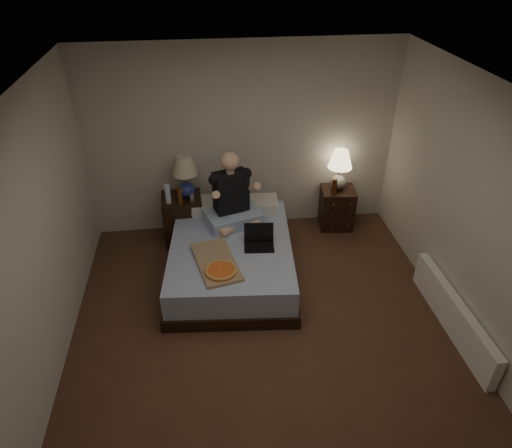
{
  "coord_description": "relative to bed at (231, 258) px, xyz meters",
  "views": [
    {
      "loc": [
        -0.53,
        -3.21,
        3.57
      ],
      "look_at": [
        0.0,
        0.9,
        0.85
      ],
      "focal_mm": 32.0,
      "sensor_mm": 36.0,
      "label": 1
    }
  ],
  "objects": [
    {
      "name": "floor",
      "position": [
        0.27,
        -1.14,
        -0.23
      ],
      "size": [
        4.0,
        4.5,
        0.0
      ],
      "primitive_type": "cube",
      "color": "brown",
      "rests_on": "ground"
    },
    {
      "name": "ceiling",
      "position": [
        0.27,
        -1.14,
        2.27
      ],
      "size": [
        4.0,
        4.5,
        0.0
      ],
      "primitive_type": "cube",
      "rotation": [
        3.14,
        0.0,
        0.0
      ],
      "color": "white",
      "rests_on": "ground"
    },
    {
      "name": "wall_back",
      "position": [
        0.27,
        1.11,
        1.02
      ],
      "size": [
        4.0,
        0.0,
        2.5
      ],
      "primitive_type": "cube",
      "rotation": [
        1.57,
        0.0,
        0.0
      ],
      "color": "silver",
      "rests_on": "ground"
    },
    {
      "name": "wall_left",
      "position": [
        -1.73,
        -1.14,
        1.02
      ],
      "size": [
        0.0,
        4.5,
        2.5
      ],
      "primitive_type": "cube",
      "rotation": [
        1.57,
        0.0,
        1.57
      ],
      "color": "silver",
      "rests_on": "ground"
    },
    {
      "name": "wall_right",
      "position": [
        2.27,
        -1.14,
        1.02
      ],
      "size": [
        0.0,
        4.5,
        2.5
      ],
      "primitive_type": "cube",
      "rotation": [
        1.57,
        0.0,
        -1.57
      ],
      "color": "silver",
      "rests_on": "ground"
    },
    {
      "name": "bed",
      "position": [
        0.0,
        0.0,
        0.0
      ],
      "size": [
        1.56,
        1.99,
        0.47
      ],
      "primitive_type": "cube",
      "rotation": [
        0.0,
        0.0,
        -0.09
      ],
      "color": "#5875B0",
      "rests_on": "floor"
    },
    {
      "name": "nightstand_left",
      "position": [
        -0.57,
        0.8,
        0.09
      ],
      "size": [
        0.52,
        0.47,
        0.65
      ],
      "primitive_type": "cube",
      "rotation": [
        0.0,
        0.0,
        0.03
      ],
      "color": "black",
      "rests_on": "floor"
    },
    {
      "name": "nightstand_right",
      "position": [
        1.54,
        0.88,
        0.05
      ],
      "size": [
        0.48,
        0.44,
        0.57
      ],
      "primitive_type": "cube",
      "rotation": [
        0.0,
        0.0,
        -0.1
      ],
      "color": "black",
      "rests_on": "floor"
    },
    {
      "name": "lamp_left",
      "position": [
        -0.49,
        0.82,
        0.7
      ],
      "size": [
        0.38,
        0.38,
        0.56
      ],
      "primitive_type": null,
      "rotation": [
        0.0,
        0.0,
        0.23
      ],
      "color": "navy",
      "rests_on": "nightstand_left"
    },
    {
      "name": "lamp_right",
      "position": [
        1.53,
        0.91,
        0.62
      ],
      "size": [
        0.4,
        0.4,
        0.56
      ],
      "primitive_type": null,
      "rotation": [
        0.0,
        0.0,
        -0.32
      ],
      "color": "gray",
      "rests_on": "nightstand_right"
    },
    {
      "name": "water_bottle",
      "position": [
        -0.72,
        0.69,
        0.54
      ],
      "size": [
        0.07,
        0.07,
        0.25
      ],
      "primitive_type": "cylinder",
      "color": "silver",
      "rests_on": "nightstand_left"
    },
    {
      "name": "soda_can",
      "position": [
        -0.43,
        0.69,
        0.47
      ],
      "size": [
        0.07,
        0.07,
        0.1
      ],
      "primitive_type": "cylinder",
      "color": "silver",
      "rests_on": "nightstand_left"
    },
    {
      "name": "beer_bottle_left",
      "position": [
        -0.57,
        0.64,
        0.53
      ],
      "size": [
        0.06,
        0.06,
        0.23
      ],
      "primitive_type": "cylinder",
      "color": "#572C0C",
      "rests_on": "nightstand_left"
    },
    {
      "name": "beer_bottle_right",
      "position": [
        1.44,
        0.77,
        0.46
      ],
      "size": [
        0.06,
        0.06,
        0.23
      ],
      "primitive_type": "cylinder",
      "color": "#52250B",
      "rests_on": "nightstand_right"
    },
    {
      "name": "person",
      "position": [
        0.07,
        0.41,
        0.7
      ],
      "size": [
        0.78,
        0.69,
        0.93
      ],
      "primitive_type": null,
      "rotation": [
        0.0,
        0.0,
        0.29
      ],
      "color": "black",
      "rests_on": "bed"
    },
    {
      "name": "laptop",
      "position": [
        0.32,
        -0.14,
        0.35
      ],
      "size": [
        0.36,
        0.31,
        0.24
      ],
      "primitive_type": null,
      "rotation": [
        0.0,
        0.0,
        -0.09
      ],
      "color": "black",
      "rests_on": "bed"
    },
    {
      "name": "pizza_box",
      "position": [
        -0.15,
        -0.57,
        0.27
      ],
      "size": [
        0.55,
        0.83,
        0.08
      ],
      "primitive_type": null,
      "rotation": [
        0.0,
        0.0,
        0.22
      ],
      "color": "tan",
      "rests_on": "bed"
    },
    {
      "name": "radiator",
      "position": [
        2.2,
        -1.21,
        -0.03
      ],
      "size": [
        0.1,
        1.6,
        0.4
      ],
      "primitive_type": "cube",
      "color": "white",
      "rests_on": "floor"
    }
  ]
}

